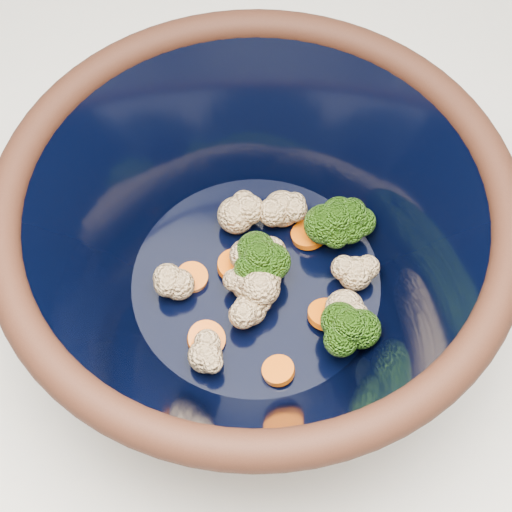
% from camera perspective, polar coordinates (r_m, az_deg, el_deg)
% --- Properties ---
extents(ground, '(3.00, 3.00, 0.00)m').
position_cam_1_polar(ground, '(1.49, 1.46, -17.99)').
color(ground, '#9E7A54').
rests_on(ground, ground).
extents(counter, '(1.20, 1.20, 0.90)m').
position_cam_1_polar(counter, '(1.06, 2.01, -12.76)').
color(counter, white).
rests_on(counter, ground).
extents(mixing_bowl, '(0.43, 0.43, 0.16)m').
position_cam_1_polar(mixing_bowl, '(0.55, 0.00, 0.84)').
color(mixing_bowl, black).
rests_on(mixing_bowl, counter).
extents(vegetable_pile, '(0.17, 0.17, 0.05)m').
position_cam_1_polar(vegetable_pile, '(0.58, 2.64, -0.70)').
color(vegetable_pile, '#608442').
rests_on(vegetable_pile, mixing_bowl).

